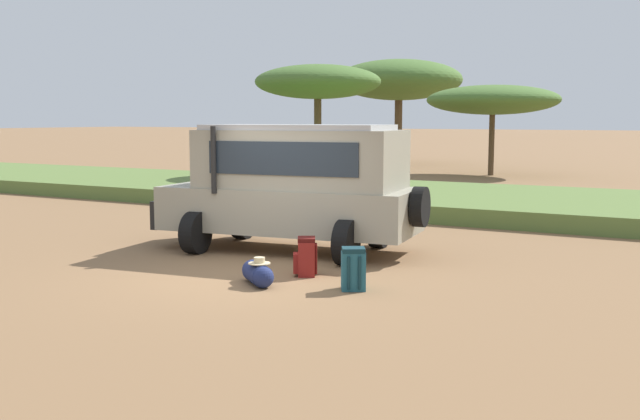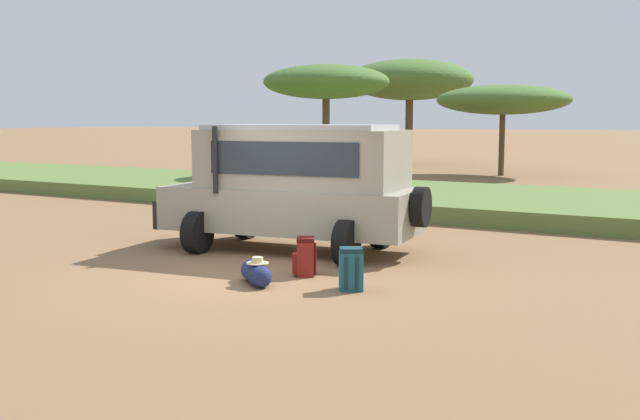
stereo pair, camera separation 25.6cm
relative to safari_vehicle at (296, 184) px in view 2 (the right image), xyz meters
name	(u,v)px [view 2 (the right image)]	position (x,y,z in m)	size (l,w,h in m)	color
ground_plane	(247,275)	(0.53, -2.35, -1.29)	(320.00, 320.00, 0.00)	olive
grass_bank	(466,201)	(0.53, 8.21, -1.07)	(120.00, 7.00, 0.44)	#5B7538
safari_vehicle	(296,184)	(0.00, 0.00, 0.00)	(5.46, 3.15, 2.44)	gray
backpack_beside_front_wheel	(305,257)	(1.37, -1.90, -0.99)	(0.46, 0.45, 0.64)	maroon
backpack_cluster_center	(351,269)	(2.50, -2.43, -0.98)	(0.45, 0.47, 0.65)	#235B6B
duffel_bag_low_black_case	(256,273)	(1.04, -2.81, -1.12)	(0.78, 0.71, 0.44)	navy
acacia_tree_far_left	(410,80)	(-9.23, 26.40, 3.35)	(6.97, 7.07, 5.78)	brown
acacia_tree_left_mid	(326,82)	(-6.28, 12.05, 2.58)	(4.71, 4.49, 4.52)	brown
acacia_tree_centre_back	(503,100)	(-2.30, 20.87, 2.07)	(5.94, 5.28, 4.03)	brown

